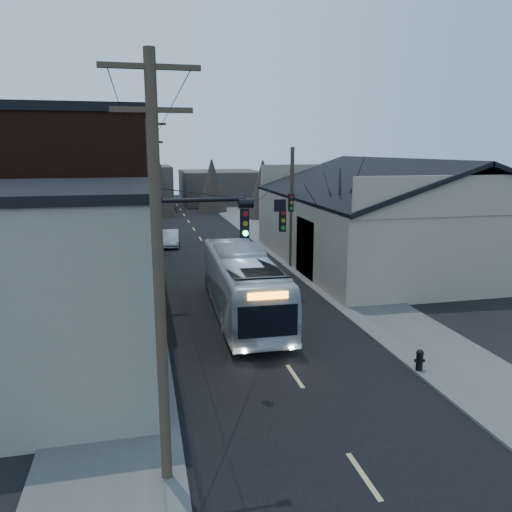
# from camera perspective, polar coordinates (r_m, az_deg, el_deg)

# --- Properties ---
(road_surface) EXTENTS (9.00, 110.00, 0.02)m
(road_surface) POSITION_cam_1_polar(r_m,az_deg,el_deg) (39.83, -5.01, -0.01)
(road_surface) COLOR black
(road_surface) RESTS_ON ground
(sidewalk_left) EXTENTS (4.00, 110.00, 0.12)m
(sidewalk_left) POSITION_cam_1_polar(r_m,az_deg,el_deg) (39.48, -14.40, -0.38)
(sidewalk_left) COLOR #474744
(sidewalk_left) RESTS_ON ground
(sidewalk_right) EXTENTS (4.00, 110.00, 0.12)m
(sidewalk_right) POSITION_cam_1_polar(r_m,az_deg,el_deg) (41.19, 3.97, 0.49)
(sidewalk_right) COLOR #474744
(sidewalk_right) RESTS_ON ground
(building_clapboard) EXTENTS (8.00, 8.00, 7.00)m
(building_clapboard) POSITION_cam_1_polar(r_m,az_deg,el_deg) (18.60, -23.96, -4.08)
(building_clapboard) COLOR gray
(building_clapboard) RESTS_ON ground
(building_brick) EXTENTS (10.00, 12.00, 10.00)m
(building_brick) POSITION_cam_1_polar(r_m,az_deg,el_deg) (29.15, -22.20, 4.62)
(building_brick) COLOR black
(building_brick) RESTS_ON ground
(building_left_far) EXTENTS (9.00, 14.00, 7.00)m
(building_left_far) POSITION_cam_1_polar(r_m,az_deg,el_deg) (45.03, -18.31, 5.33)
(building_left_far) COLOR #37312C
(building_left_far) RESTS_ON ground
(warehouse) EXTENTS (16.16, 20.60, 7.73)m
(warehouse) POSITION_cam_1_polar(r_m,az_deg,el_deg) (38.66, 15.49, 3.28)
(warehouse) COLOR gray
(warehouse) RESTS_ON ground
(building_far_left) EXTENTS (10.00, 12.00, 6.00)m
(building_far_left) POSITION_cam_1_polar(r_m,az_deg,el_deg) (73.77, -13.60, 7.64)
(building_far_left) COLOR #37312C
(building_far_left) RESTS_ON ground
(building_far_right) EXTENTS (12.00, 14.00, 5.00)m
(building_far_right) POSITION_cam_1_polar(r_m,az_deg,el_deg) (79.75, -4.10, 7.90)
(building_far_right) COLOR #37312C
(building_far_right) RESTS_ON ground
(bare_tree) EXTENTS (0.40, 0.40, 7.20)m
(bare_tree) POSITION_cam_1_polar(r_m,az_deg,el_deg) (31.29, 9.39, 3.22)
(bare_tree) COLOR black
(bare_tree) RESTS_ON ground
(utility_lines) EXTENTS (11.24, 45.28, 10.50)m
(utility_lines) POSITION_cam_1_polar(r_m,az_deg,el_deg) (32.97, -9.13, 6.06)
(utility_lines) COLOR #382B1E
(utility_lines) RESTS_ON ground
(bus) EXTENTS (3.14, 12.00, 3.32)m
(bus) POSITION_cam_1_polar(r_m,az_deg,el_deg) (25.33, -1.55, -3.20)
(bus) COLOR silver
(bus) RESTS_ON ground
(parked_car) EXTENTS (1.78, 4.33, 1.40)m
(parked_car) POSITION_cam_1_polar(r_m,az_deg,el_deg) (44.31, -9.79, 2.01)
(parked_car) COLOR #ABACB3
(parked_car) RESTS_ON ground
(fire_hydrant) EXTENTS (0.40, 0.28, 0.83)m
(fire_hydrant) POSITION_cam_1_polar(r_m,az_deg,el_deg) (20.28, 18.19, -11.12)
(fire_hydrant) COLOR black
(fire_hydrant) RESTS_ON sidewalk_right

